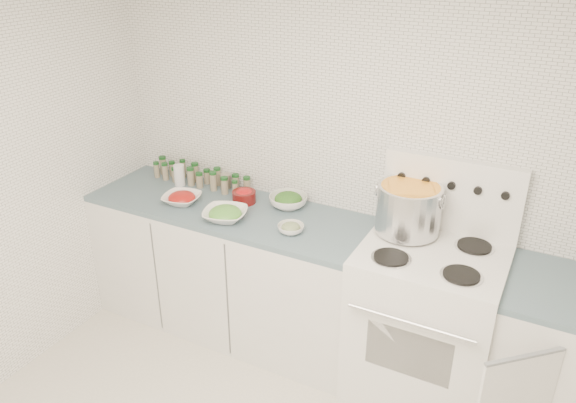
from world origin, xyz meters
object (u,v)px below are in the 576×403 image
object	(u,v)px
stock_pot	(409,207)
bowl_snowpea	(225,214)
stove	(425,319)
bowl_tomato	(182,198)

from	to	relation	value
stock_pot	bowl_snowpea	world-z (taller)	stock_pot
stove	bowl_tomato	world-z (taller)	stove
bowl_tomato	bowl_snowpea	size ratio (longest dim) A/B	0.86
stock_pot	bowl_snowpea	distance (m)	1.08
stove	bowl_snowpea	size ratio (longest dim) A/B	4.21
stock_pot	bowl_tomato	size ratio (longest dim) A/B	1.37
stove	bowl_tomato	size ratio (longest dim) A/B	4.92
stock_pot	bowl_tomato	distance (m)	1.43
bowl_tomato	bowl_snowpea	xyz separation A→B (m)	(0.37, -0.06, 0.00)
stove	stock_pot	size ratio (longest dim) A/B	3.60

